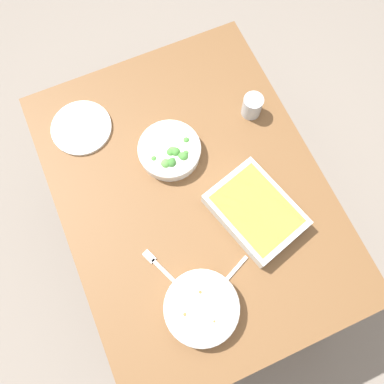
# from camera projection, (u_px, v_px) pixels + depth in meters

# --- Properties ---
(ground_plane) EXTENTS (6.00, 6.00, 0.00)m
(ground_plane) POSITION_uv_depth(u_px,v_px,m) (192.00, 235.00, 2.05)
(ground_plane) COLOR slate
(dining_table) EXTENTS (1.20, 0.90, 0.74)m
(dining_table) POSITION_uv_depth(u_px,v_px,m) (192.00, 200.00, 1.43)
(dining_table) COLOR brown
(dining_table) RESTS_ON ground_plane
(stew_bowl) EXTENTS (0.23, 0.23, 0.06)m
(stew_bowl) POSITION_uv_depth(u_px,v_px,m) (202.00, 308.00, 1.19)
(stew_bowl) COLOR white
(stew_bowl) RESTS_ON dining_table
(broccoli_bowl) EXTENTS (0.22, 0.22, 0.06)m
(broccoli_bowl) POSITION_uv_depth(u_px,v_px,m) (170.00, 151.00, 1.36)
(broccoli_bowl) COLOR white
(broccoli_bowl) RESTS_ON dining_table
(baking_dish) EXTENTS (0.35, 0.29, 0.06)m
(baking_dish) POSITION_uv_depth(u_px,v_px,m) (256.00, 211.00, 1.29)
(baking_dish) COLOR silver
(baking_dish) RESTS_ON dining_table
(drink_cup) EXTENTS (0.07, 0.07, 0.08)m
(drink_cup) POSITION_uv_depth(u_px,v_px,m) (252.00, 106.00, 1.40)
(drink_cup) COLOR #B2BCC6
(drink_cup) RESTS_ON dining_table
(side_plate) EXTENTS (0.22, 0.22, 0.01)m
(side_plate) POSITION_uv_depth(u_px,v_px,m) (81.00, 128.00, 1.41)
(side_plate) COLOR silver
(side_plate) RESTS_ON dining_table
(spoon_by_stew) EXTENTS (0.09, 0.17, 0.01)m
(spoon_by_stew) POSITION_uv_depth(u_px,v_px,m) (224.00, 282.00, 1.24)
(spoon_by_stew) COLOR silver
(spoon_by_stew) RESTS_ON dining_table
(fork_on_table) EXTENTS (0.17, 0.08, 0.01)m
(fork_on_table) POSITION_uv_depth(u_px,v_px,m) (160.00, 268.00, 1.26)
(fork_on_table) COLOR silver
(fork_on_table) RESTS_ON dining_table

